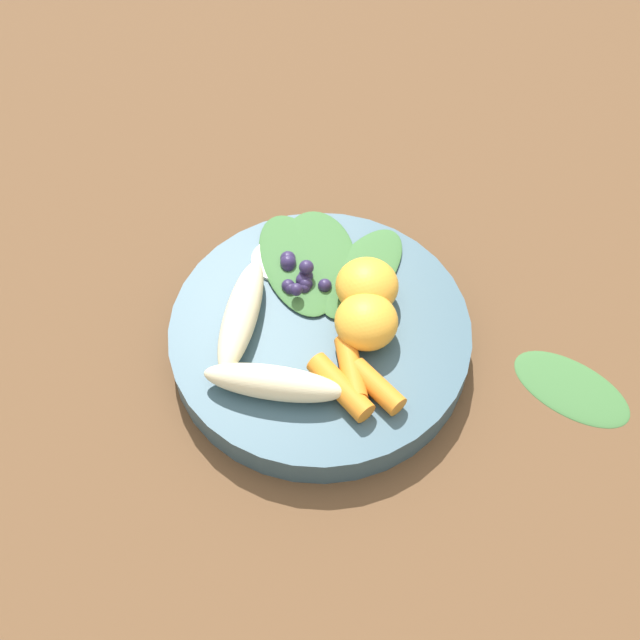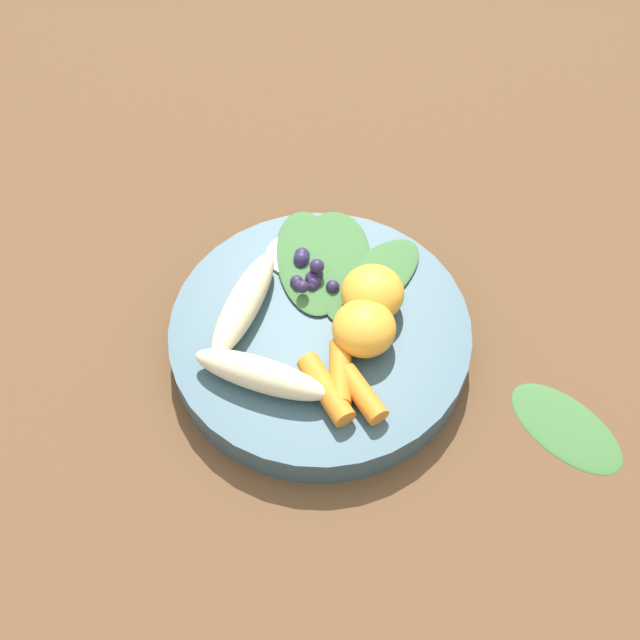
# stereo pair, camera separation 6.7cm
# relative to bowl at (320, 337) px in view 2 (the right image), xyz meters

# --- Properties ---
(ground_plane) EXTENTS (2.40, 2.40, 0.00)m
(ground_plane) POSITION_rel_bowl_xyz_m (0.00, 0.00, -0.02)
(ground_plane) COLOR brown
(bowl) EXTENTS (0.25, 0.25, 0.03)m
(bowl) POSITION_rel_bowl_xyz_m (0.00, 0.00, 0.00)
(bowl) COLOR #385666
(bowl) RESTS_ON ground_plane
(banana_peeled_left) EXTENTS (0.10, 0.10, 0.03)m
(banana_peeled_left) POSITION_rel_bowl_xyz_m (-0.07, -0.03, 0.03)
(banana_peeled_left) COLOR beige
(banana_peeled_left) RESTS_ON bowl
(banana_peeled_right) EXTENTS (0.10, 0.10, 0.03)m
(banana_peeled_right) POSITION_rel_bowl_xyz_m (-0.05, 0.04, 0.03)
(banana_peeled_right) COLOR beige
(banana_peeled_right) RESTS_ON bowl
(orange_segment_near) EXTENTS (0.05, 0.05, 0.04)m
(orange_segment_near) POSITION_rel_bowl_xyz_m (0.05, 0.00, 0.04)
(orange_segment_near) COLOR #F4A833
(orange_segment_near) RESTS_ON bowl
(orange_segment_far) EXTENTS (0.05, 0.05, 0.04)m
(orange_segment_far) POSITION_rel_bowl_xyz_m (0.03, -0.03, 0.04)
(orange_segment_far) COLOR #F4A833
(orange_segment_far) RESTS_ON bowl
(carrot_front) EXTENTS (0.02, 0.06, 0.02)m
(carrot_front) POSITION_rel_bowl_xyz_m (-0.02, -0.06, 0.02)
(carrot_front) COLOR orange
(carrot_front) RESTS_ON bowl
(carrot_mid_left) EXTENTS (0.04, 0.06, 0.02)m
(carrot_mid_left) POSITION_rel_bowl_xyz_m (-0.01, -0.05, 0.02)
(carrot_mid_left) COLOR orange
(carrot_mid_left) RESTS_ON bowl
(carrot_mid_right) EXTENTS (0.02, 0.05, 0.02)m
(carrot_mid_right) POSITION_rel_bowl_xyz_m (-0.00, -0.08, 0.02)
(carrot_mid_right) COLOR orange
(carrot_mid_right) RESTS_ON bowl
(blueberry_pile) EXTENTS (0.04, 0.05, 0.02)m
(blueberry_pile) POSITION_rel_bowl_xyz_m (0.01, 0.05, 0.02)
(blueberry_pile) COLOR #2D234C
(blueberry_pile) RESTS_ON bowl
(coconut_shred_patch) EXTENTS (0.05, 0.05, 0.00)m
(coconut_shred_patch) POSITION_rel_bowl_xyz_m (0.01, 0.08, 0.02)
(coconut_shred_patch) COLOR white
(coconut_shred_patch) RESTS_ON bowl
(kale_leaf_left) EXTENTS (0.12, 0.09, 0.01)m
(kale_leaf_left) POSITION_rel_bowl_xyz_m (0.06, 0.02, 0.02)
(kale_leaf_left) COLOR #3D7038
(kale_leaf_left) RESTS_ON bowl
(kale_leaf_right) EXTENTS (0.10, 0.12, 0.01)m
(kale_leaf_right) POSITION_rel_bowl_xyz_m (0.04, 0.06, 0.02)
(kale_leaf_right) COLOR #3D7038
(kale_leaf_right) RESTS_ON bowl
(kale_leaf_rear) EXTENTS (0.09, 0.13, 0.01)m
(kale_leaf_rear) POSITION_rel_bowl_xyz_m (0.02, 0.06, 0.02)
(kale_leaf_rear) COLOR #3D7038
(kale_leaf_rear) RESTS_ON bowl
(kale_leaf_stray) EXTENTS (0.09, 0.12, 0.01)m
(kale_leaf_stray) POSITION_rel_bowl_xyz_m (0.15, -0.16, -0.01)
(kale_leaf_stray) COLOR #3D7038
(kale_leaf_stray) RESTS_ON ground_plane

